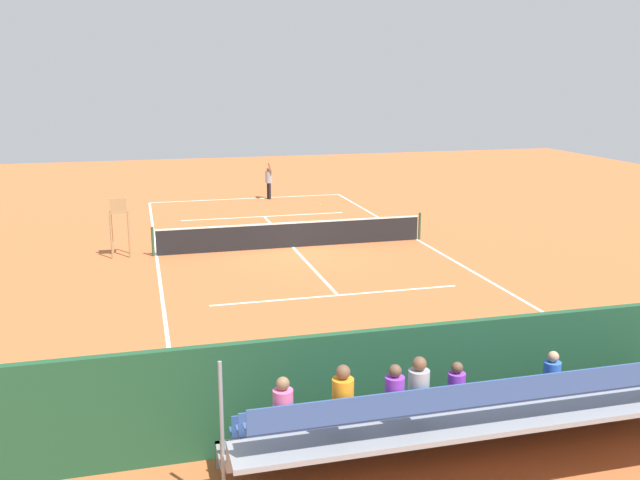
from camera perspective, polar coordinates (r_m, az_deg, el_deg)
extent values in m
plane|color=#BC6033|center=(26.01, -2.25, -0.60)|extent=(60.00, 60.00, 0.00)
cube|color=white|center=(36.61, -6.01, 3.42)|extent=(10.00, 0.10, 0.01)
cube|color=white|center=(15.98, 6.51, -9.83)|extent=(10.00, 0.10, 0.01)
cube|color=white|center=(27.50, 7.97, 0.05)|extent=(0.10, 22.00, 0.01)
cube|color=white|center=(25.44, -13.31, -1.27)|extent=(0.10, 22.00, 0.01)
cube|color=white|center=(31.80, -4.63, 1.95)|extent=(7.50, 0.10, 0.01)
cube|color=white|center=(20.37, 1.48, -4.57)|extent=(7.50, 0.10, 0.01)
cube|color=white|center=(26.01, -2.25, -0.60)|extent=(0.10, 12.10, 0.01)
cube|color=white|center=(36.61, -6.01, 3.42)|extent=(0.10, 0.30, 0.01)
cube|color=black|center=(25.91, -2.26, 0.37)|extent=(10.00, 0.02, 0.91)
cube|color=white|center=(25.80, -2.27, 1.42)|extent=(10.00, 0.04, 0.06)
cylinder|color=#2D5133|center=(27.42, 8.20, 1.14)|extent=(0.10, 0.10, 1.07)
cylinder|color=#2D5133|center=(25.31, -13.60, -0.12)|extent=(0.10, 0.10, 1.07)
cube|color=#1E4C2D|center=(13.07, 11.46, -10.70)|extent=(18.00, 0.16, 2.00)
cube|color=gray|center=(13.13, 11.98, -14.38)|extent=(9.00, 0.10, 0.45)
cube|color=gray|center=(12.77, 12.75, -14.32)|extent=(9.00, 0.80, 0.08)
cube|color=gray|center=(13.15, 11.92, -14.32)|extent=(9.00, 0.04, 0.45)
cube|color=#335193|center=(12.50, 13.06, -12.81)|extent=(8.60, 0.36, 0.04)
cube|color=#335193|center=(12.28, 13.51, -12.31)|extent=(8.60, 0.03, 0.36)
cube|color=gray|center=(11.95, 14.67, -14.05)|extent=(9.00, 0.80, 0.08)
cube|color=gray|center=(12.32, 13.73, -14.06)|extent=(9.00, 0.04, 0.45)
cube|color=#335193|center=(11.68, 15.03, -12.42)|extent=(8.60, 0.36, 0.04)
cube|color=#335193|center=(11.46, 15.54, -11.88)|extent=(8.60, 0.03, 0.36)
cube|color=gray|center=(11.14, 16.86, -13.71)|extent=(9.00, 0.80, 0.08)
cube|color=gray|center=(11.51, 15.79, -13.75)|extent=(9.00, 0.04, 0.45)
cube|color=#335193|center=(10.88, 17.29, -11.96)|extent=(8.60, 0.36, 0.04)
cube|color=#335193|center=(10.66, 17.88, -11.36)|extent=(8.60, 0.03, 0.36)
cylinder|color=gray|center=(10.52, -8.05, -15.77)|extent=(0.06, 0.06, 2.35)
cube|color=#2D2D33|center=(9.87, 1.68, -13.77)|extent=(0.32, 0.40, 0.12)
cylinder|color=orange|center=(9.64, 1.90, -12.58)|extent=(0.30, 0.30, 0.45)
sphere|color=brown|center=(9.51, 1.91, -10.81)|extent=(0.20, 0.20, 0.20)
cube|color=#2D2D33|center=(10.21, 7.81, -12.93)|extent=(0.32, 0.40, 0.12)
cylinder|color=#9399A3|center=(9.99, 8.13, -11.75)|extent=(0.30, 0.30, 0.45)
sphere|color=brown|center=(9.86, 8.19, -10.04)|extent=(0.20, 0.20, 0.20)
cube|color=#2D2D33|center=(13.28, 18.17, -11.35)|extent=(0.32, 0.40, 0.12)
cylinder|color=blue|center=(13.08, 18.55, -10.41)|extent=(0.30, 0.30, 0.45)
sphere|color=tan|center=(12.95, 18.66, -9.09)|extent=(0.20, 0.20, 0.20)
cube|color=#2D2D33|center=(10.63, -3.18, -14.43)|extent=(0.32, 0.40, 0.12)
cylinder|color=pink|center=(10.39, -3.06, -13.34)|extent=(0.30, 0.30, 0.45)
sphere|color=#8C6647|center=(10.25, -3.08, -11.72)|extent=(0.20, 0.20, 0.20)
cube|color=#2D2D33|center=(12.44, 10.86, -12.64)|extent=(0.32, 0.40, 0.12)
cylinder|color=purple|center=(12.22, 11.16, -11.67)|extent=(0.30, 0.30, 0.45)
sphere|color=brown|center=(12.09, 11.23, -10.27)|extent=(0.20, 0.20, 0.20)
cube|color=#2D2D33|center=(11.06, 5.90, -13.31)|extent=(0.32, 0.40, 0.12)
cylinder|color=purple|center=(10.83, 6.16, -12.24)|extent=(0.30, 0.30, 0.45)
sphere|color=brown|center=(10.70, 6.21, -10.66)|extent=(0.20, 0.20, 0.20)
cylinder|color=#A88456|center=(25.83, -15.44, 0.64)|extent=(0.07, 0.07, 1.60)
cylinder|color=#A88456|center=(25.85, -16.77, 0.56)|extent=(0.07, 0.07, 1.60)
cylinder|color=#A88456|center=(25.24, -15.44, 0.35)|extent=(0.07, 0.07, 1.60)
cylinder|color=#A88456|center=(25.26, -16.80, 0.27)|extent=(0.07, 0.07, 1.60)
cube|color=#A88456|center=(25.38, -16.23, 2.28)|extent=(0.56, 0.56, 0.06)
cube|color=#A88456|center=(25.09, -16.28, 2.79)|extent=(0.56, 0.06, 0.48)
cube|color=#A88456|center=(25.34, -15.67, 2.65)|extent=(0.04, 0.48, 0.04)
cube|color=#A88456|center=(25.36, -16.84, 2.58)|extent=(0.04, 0.48, 0.04)
cube|color=#9E754C|center=(15.28, 19.74, -9.86)|extent=(1.80, 0.40, 0.05)
cylinder|color=#9E754C|center=(15.79, 21.96, -10.19)|extent=(0.06, 0.06, 0.45)
cylinder|color=#9E754C|center=(14.98, 17.26, -11.09)|extent=(0.06, 0.06, 0.45)
cube|color=#9E754C|center=(15.04, 20.22, -9.05)|extent=(1.80, 0.04, 0.36)
cube|color=#334C8C|center=(14.40, 14.49, -12.12)|extent=(0.90, 0.36, 0.36)
cylinder|color=black|center=(36.44, -4.28, 4.09)|extent=(0.14, 0.14, 0.85)
cylinder|color=black|center=(36.23, -4.17, 4.04)|extent=(0.14, 0.14, 0.85)
cylinder|color=#9399A3|center=(36.22, -4.24, 5.19)|extent=(0.41, 0.41, 0.60)
sphere|color=#8C6647|center=(36.17, -4.26, 5.84)|extent=(0.22, 0.22, 0.22)
cylinder|color=#8C6647|center=(35.95, -4.14, 5.94)|extent=(0.26, 0.13, 0.55)
cylinder|color=#8C6647|center=(36.42, -4.36, 5.28)|extent=(0.10, 0.10, 0.50)
cylinder|color=black|center=(36.62, -5.12, 3.47)|extent=(0.21, 0.23, 0.03)
torus|color=#D8CC4C|center=(36.46, -4.79, 3.43)|extent=(0.43, 0.43, 0.02)
cylinder|color=white|center=(36.46, -4.79, 3.43)|extent=(0.25, 0.25, 0.00)
sphere|color=#CCDB33|center=(34.56, -0.01, 2.96)|extent=(0.07, 0.07, 0.07)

